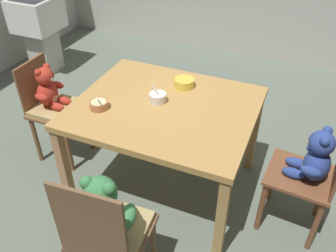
% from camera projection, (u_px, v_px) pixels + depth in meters
% --- Properties ---
extents(ground_plane, '(5.20, 5.20, 0.04)m').
position_uv_depth(ground_plane, '(166.00, 186.00, 2.77)').
color(ground_plane, slate).
extents(dining_table, '(1.17, 0.99, 0.73)m').
position_uv_depth(dining_table, '(165.00, 115.00, 2.37)').
color(dining_table, '#B68848').
rests_on(dining_table, ground_plane).
extents(teddy_chair_near_right, '(0.42, 0.39, 0.89)m').
position_uv_depth(teddy_chair_near_right, '(314.00, 166.00, 2.12)').
color(teddy_chair_near_right, brown).
rests_on(teddy_chair_near_right, ground_plane).
extents(teddy_chair_near_left, '(0.37, 0.36, 0.84)m').
position_uv_depth(teddy_chair_near_left, '(52.00, 100.00, 2.74)').
color(teddy_chair_near_left, brown).
rests_on(teddy_chair_near_left, ground_plane).
extents(teddy_chair_near_front, '(0.42, 0.39, 0.93)m').
position_uv_depth(teddy_chair_near_front, '(106.00, 221.00, 1.75)').
color(teddy_chair_near_front, brown).
rests_on(teddy_chair_near_front, ground_plane).
extents(porridge_bowl_yellow_far_center, '(0.14, 0.14, 0.06)m').
position_uv_depth(porridge_bowl_yellow_far_center, '(184.00, 83.00, 2.49)').
color(porridge_bowl_yellow_far_center, yellow).
rests_on(porridge_bowl_yellow_far_center, dining_table).
extents(porridge_bowl_terracotta_near_left, '(0.12, 0.12, 0.11)m').
position_uv_depth(porridge_bowl_terracotta_near_left, '(99.00, 105.00, 2.27)').
color(porridge_bowl_terracotta_near_left, '#B57145').
rests_on(porridge_bowl_terracotta_near_left, dining_table).
extents(porridge_bowl_white_center, '(0.12, 0.11, 0.12)m').
position_uv_depth(porridge_bowl_white_center, '(158.00, 97.00, 2.33)').
color(porridge_bowl_white_center, silver).
rests_on(porridge_bowl_white_center, dining_table).
extents(sink_basin, '(0.45, 0.47, 0.85)m').
position_uv_depth(sink_basin, '(39.00, 25.00, 3.95)').
color(sink_basin, '#B7B2A8').
rests_on(sink_basin, ground_plane).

